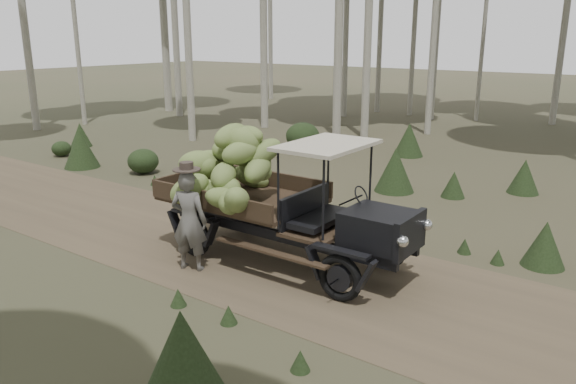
% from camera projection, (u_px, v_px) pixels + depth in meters
% --- Properties ---
extents(ground, '(120.00, 120.00, 0.00)m').
position_uv_depth(ground, '(200.00, 241.00, 11.91)').
color(ground, '#473D2B').
rests_on(ground, ground).
extents(dirt_track, '(70.00, 4.00, 0.01)m').
position_uv_depth(dirt_track, '(200.00, 241.00, 11.91)').
color(dirt_track, brown).
rests_on(dirt_track, ground).
extents(banana_truck, '(5.30, 2.65, 2.64)m').
position_uv_depth(banana_truck, '(256.00, 181.00, 10.68)').
color(banana_truck, black).
rests_on(banana_truck, ground).
extents(farmer, '(0.80, 0.65, 2.05)m').
position_uv_depth(farmer, '(189.00, 220.00, 10.22)').
color(farmer, '#585651').
rests_on(farmer, ground).
extents(undergrowth, '(24.64, 22.74, 1.39)m').
position_uv_depth(undergrowth, '(208.00, 243.00, 10.26)').
color(undergrowth, '#233319').
rests_on(undergrowth, ground).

